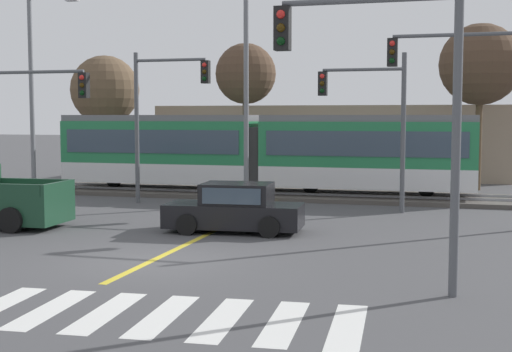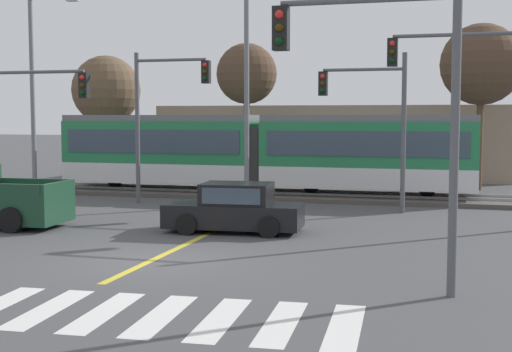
{
  "view_description": "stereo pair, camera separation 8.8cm",
  "coord_description": "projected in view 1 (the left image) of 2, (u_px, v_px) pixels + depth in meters",
  "views": [
    {
      "loc": [
        7.21,
        -15.94,
        3.6
      ],
      "look_at": [
        0.86,
        6.56,
        1.6
      ],
      "focal_mm": 50.0,
      "sensor_mm": 36.0,
      "label": 1
    },
    {
      "loc": [
        7.3,
        -15.92,
        3.6
      ],
      "look_at": [
        0.86,
        6.56,
        1.6
      ],
      "focal_mm": 50.0,
      "sensor_mm": 36.0,
      "label": 2
    }
  ],
  "objects": [
    {
      "name": "track_bed",
      "position": [
        287.0,
        195.0,
        31.51
      ],
      "size": [
        120.0,
        4.0,
        0.18
      ],
      "primitive_type": "cube",
      "color": "#4C4742",
      "rests_on": "ground"
    },
    {
      "name": "traffic_light_mid_right",
      "position": [
        477.0,
        91.0,
        22.26
      ],
      "size": [
        4.25,
        0.38,
        6.55
      ],
      "color": "#515459",
      "rests_on": "ground"
    },
    {
      "name": "bare_tree_far_west",
      "position": [
        105.0,
        90.0,
        39.06
      ],
      "size": [
        3.75,
        3.75,
        6.86
      ],
      "color": "brown",
      "rests_on": "ground"
    },
    {
      "name": "bare_tree_east",
      "position": [
        480.0,
        65.0,
        33.81
      ],
      "size": [
        3.87,
        3.87,
        7.94
      ],
      "color": "brown",
      "rests_on": "ground"
    },
    {
      "name": "building_backdrop_far",
      "position": [
        332.0,
        141.0,
        42.38
      ],
      "size": [
        20.11,
        6.0,
        4.15
      ],
      "primitive_type": "cube",
      "color": "gray",
      "rests_on": "ground"
    },
    {
      "name": "light_rail_tram",
      "position": [
        261.0,
        150.0,
        31.66
      ],
      "size": [
        18.5,
        2.64,
        3.43
      ],
      "color": "silver",
      "rests_on": "track_bed"
    },
    {
      "name": "traffic_light_far_left",
      "position": [
        160.0,
        104.0,
        28.76
      ],
      "size": [
        3.25,
        0.38,
        6.13
      ],
      "color": "#515459",
      "rests_on": "ground"
    },
    {
      "name": "lane_centre_line",
      "position": [
        217.0,
        230.0,
        22.38
      ],
      "size": [
        0.2,
        15.06,
        0.01
      ],
      "primitive_type": "cube",
      "color": "gold",
      "rests_on": "ground"
    },
    {
      "name": "traffic_light_near_right",
      "position": [
        393.0,
        87.0,
        14.14
      ],
      "size": [
        3.75,
        0.38,
        6.28
      ],
      "color": "#515459",
      "rests_on": "ground"
    },
    {
      "name": "bare_tree_west",
      "position": [
        246.0,
        75.0,
        36.34
      ],
      "size": [
        3.09,
        3.09,
        7.26
      ],
      "color": "brown",
      "rests_on": "ground"
    },
    {
      "name": "rail_far",
      "position": [
        290.0,
        190.0,
        32.19
      ],
      "size": [
        120.0,
        0.08,
        0.1
      ],
      "primitive_type": "cube",
      "color": "#939399",
      "rests_on": "track_bed"
    },
    {
      "name": "ground_plane",
      "position": [
        150.0,
        262.0,
        17.55
      ],
      "size": [
        200.0,
        200.0,
        0.0
      ],
      "primitive_type": "plane",
      "color": "#474749"
    },
    {
      "name": "traffic_light_mid_left",
      "position": [
        23.0,
        111.0,
        25.97
      ],
      "size": [
        4.25,
        0.38,
        5.61
      ],
      "color": "#515459",
      "rests_on": "ground"
    },
    {
      "name": "crosswalk_stripe_7",
      "position": [
        163.0,
        316.0,
        12.8
      ],
      "size": [
        0.76,
        2.83,
        0.01
      ],
      "primitive_type": "cube",
      "rotation": [
        0.0,
        0.0,
        0.07
      ],
      "color": "silver",
      "rests_on": "ground"
    },
    {
      "name": "traffic_light_far_right",
      "position": [
        374.0,
        110.0,
        26.3
      ],
      "size": [
        3.25,
        0.38,
        5.87
      ],
      "color": "#515459",
      "rests_on": "ground"
    },
    {
      "name": "street_lamp_west",
      "position": [
        36.0,
        82.0,
        31.0
      ],
      "size": [
        2.46,
        0.28,
        8.83
      ],
      "color": "slate",
      "rests_on": "ground"
    },
    {
      "name": "crosswalk_stripe_5",
      "position": [
        51.0,
        309.0,
        13.25
      ],
      "size": [
        0.76,
        2.83,
        0.01
      ],
      "primitive_type": "cube",
      "rotation": [
        0.0,
        0.0,
        0.07
      ],
      "color": "silver",
      "rests_on": "ground"
    },
    {
      "name": "street_lamp_centre",
      "position": [
        251.0,
        81.0,
        28.17
      ],
      "size": [
        2.16,
        0.28,
        8.76
      ],
      "color": "slate",
      "rests_on": "ground"
    },
    {
      "name": "sedan_crossing",
      "position": [
        234.0,
        209.0,
        21.96
      ],
      "size": [
        4.32,
        2.16,
        1.52
      ],
      "color": "black",
      "rests_on": "ground"
    },
    {
      "name": "crosswalk_stripe_6",
      "position": [
        106.0,
        312.0,
        13.03
      ],
      "size": [
        0.76,
        2.83,
        0.01
      ],
      "primitive_type": "cube",
      "rotation": [
        0.0,
        0.0,
        0.07
      ],
      "color": "silver",
      "rests_on": "ground"
    },
    {
      "name": "rail_near",
      "position": [
        283.0,
        193.0,
        30.81
      ],
      "size": [
        120.0,
        0.08,
        0.1
      ],
      "primitive_type": "cube",
      "color": "#939399",
      "rests_on": "track_bed"
    },
    {
      "name": "crosswalk_stripe_8",
      "position": [
        222.0,
        319.0,
        12.58
      ],
      "size": [
        0.76,
        2.83,
        0.01
      ],
      "primitive_type": "cube",
      "rotation": [
        0.0,
        0.0,
        0.07
      ],
      "color": "silver",
      "rests_on": "ground"
    },
    {
      "name": "crosswalk_stripe_10",
      "position": [
        347.0,
        327.0,
        12.14
      ],
      "size": [
        0.76,
        2.83,
        0.01
      ],
      "primitive_type": "cube",
      "rotation": [
        0.0,
        0.0,
        0.07
      ],
      "color": "silver",
      "rests_on": "ground"
    },
    {
      "name": "crosswalk_stripe_9",
      "position": [
        284.0,
        323.0,
        12.36
      ],
      "size": [
        0.76,
        2.83,
        0.01
      ],
      "primitive_type": "cube",
      "rotation": [
        0.0,
        0.0,
        0.07
      ],
      "color": "silver",
      "rests_on": "ground"
    }
  ]
}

